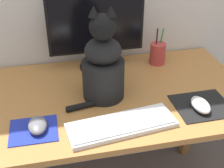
# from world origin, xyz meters

# --- Properties ---
(desk) EXTENTS (1.20, 0.68, 0.73)m
(desk) POSITION_xyz_m (0.00, 0.00, 0.63)
(desk) COLOR #A87038
(desk) RESTS_ON ground_plane
(monitor) EXTENTS (0.45, 0.17, 0.37)m
(monitor) POSITION_xyz_m (-0.02, 0.24, 0.93)
(monitor) COLOR black
(monitor) RESTS_ON desk
(keyboard) EXTENTS (0.41, 0.19, 0.02)m
(keyboard) POSITION_xyz_m (-0.01, -0.23, 0.74)
(keyboard) COLOR silver
(keyboard) RESTS_ON desk
(mousepad_left) EXTENTS (0.17, 0.15, 0.00)m
(mousepad_left) POSITION_xyz_m (-0.33, -0.18, 0.73)
(mousepad_left) COLOR #1E2D9E
(mousepad_left) RESTS_ON desk
(mousepad_right) EXTENTS (0.23, 0.20, 0.00)m
(mousepad_right) POSITION_xyz_m (0.34, -0.17, 0.73)
(mousepad_right) COLOR black
(mousepad_right) RESTS_ON desk
(computer_mouse_left) EXTENTS (0.07, 0.11, 0.04)m
(computer_mouse_left) POSITION_xyz_m (-0.31, -0.18, 0.75)
(computer_mouse_left) COLOR slate
(computer_mouse_left) RESTS_ON mousepad_left
(computer_mouse_right) EXTENTS (0.06, 0.11, 0.04)m
(computer_mouse_right) POSITION_xyz_m (0.32, -0.19, 0.76)
(computer_mouse_right) COLOR white
(computer_mouse_right) RESTS_ON mousepad_right
(cat) EXTENTS (0.27, 0.20, 0.39)m
(cat) POSITION_xyz_m (-0.04, -0.01, 0.88)
(cat) COLOR black
(cat) RESTS_ON desk
(pen_cup) EXTENTS (0.08, 0.08, 0.18)m
(pen_cup) POSITION_xyz_m (0.28, 0.22, 0.79)
(pen_cup) COLOR #B23833
(pen_cup) RESTS_ON desk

